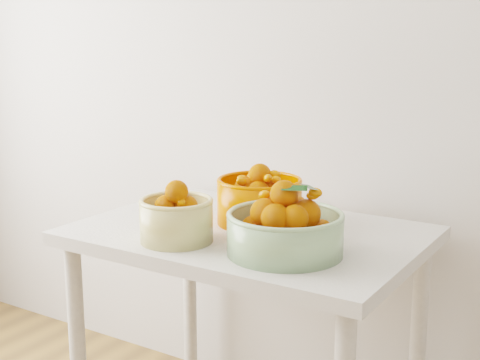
# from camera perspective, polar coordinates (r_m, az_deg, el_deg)

# --- Properties ---
(table) EXTENTS (1.00, 0.70, 0.75)m
(table) POSITION_cam_1_polar(r_m,az_deg,el_deg) (2.02, 0.76, -6.83)
(table) COLOR silver
(table) RESTS_ON ground
(bowl_cream) EXTENTS (0.27, 0.27, 0.18)m
(bowl_cream) POSITION_cam_1_polar(r_m,az_deg,el_deg) (1.87, -5.45, -3.26)
(bowl_cream) COLOR #D9C781
(bowl_cream) RESTS_ON table
(bowl_green) EXTENTS (0.37, 0.37, 0.20)m
(bowl_green) POSITION_cam_1_polar(r_m,az_deg,el_deg) (1.76, 3.89, -4.18)
(bowl_green) COLOR #93B687
(bowl_green) RESTS_ON table
(bowl_orange) EXTENTS (0.28, 0.28, 0.19)m
(bowl_orange) POSITION_cam_1_polar(r_m,az_deg,el_deg) (2.04, 1.64, -1.69)
(bowl_orange) COLOR #E84D00
(bowl_orange) RESTS_ON table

